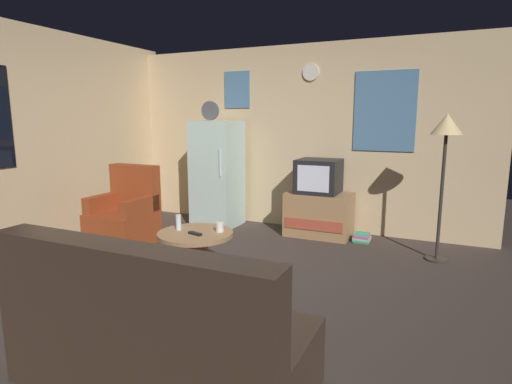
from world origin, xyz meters
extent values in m
plane|color=#3D332D|center=(0.00, 0.00, 0.00)|extent=(12.00, 12.00, 0.00)
cube|color=#D1B284|center=(0.00, 2.45, 1.26)|extent=(5.20, 0.10, 2.52)
cube|color=teal|center=(1.18, 2.39, 1.62)|extent=(0.76, 0.02, 1.00)
cube|color=teal|center=(-0.91, 2.39, 1.95)|extent=(0.40, 0.02, 0.52)
cylinder|color=silver|center=(0.20, 2.39, 2.14)|extent=(0.22, 0.03, 0.22)
cube|color=#D1B284|center=(-2.55, 0.00, 1.30)|extent=(0.10, 5.20, 2.60)
cube|color=silver|center=(-1.04, 2.00, 0.75)|extent=(0.60, 0.60, 1.50)
cylinder|color=silver|center=(-0.82, 1.70, 0.95)|extent=(0.02, 0.02, 0.36)
cylinder|color=#4C4C51|center=(-1.09, 1.92, 1.64)|extent=(0.26, 0.04, 0.26)
cube|color=#9E754C|center=(0.45, 2.09, 0.29)|extent=(0.84, 0.52, 0.57)
cube|color=#AD4733|center=(0.45, 1.82, 0.20)|extent=(0.76, 0.01, 0.14)
cube|color=black|center=(0.43, 2.09, 0.79)|extent=(0.54, 0.50, 0.44)
cube|color=silver|center=(0.43, 1.84, 0.79)|extent=(0.41, 0.01, 0.33)
cylinder|color=#332D28|center=(1.91, 1.67, 0.01)|extent=(0.24, 0.24, 0.02)
cylinder|color=#332D28|center=(1.91, 1.67, 0.70)|extent=(0.04, 0.04, 1.40)
cone|color=#F2D18C|center=(1.91, 1.67, 1.48)|extent=(0.32, 0.32, 0.22)
cylinder|color=#9E754C|center=(-0.19, 0.10, 0.02)|extent=(0.72, 0.72, 0.04)
cylinder|color=#9E754C|center=(-0.19, 0.10, 0.24)|extent=(0.24, 0.24, 0.43)
cylinder|color=#9E754C|center=(-0.19, 0.10, 0.45)|extent=(0.72, 0.72, 0.04)
cylinder|color=silver|center=(-0.38, 0.10, 0.55)|extent=(0.05, 0.05, 0.15)
cylinder|color=silver|center=(0.01, 0.21, 0.52)|extent=(0.08, 0.08, 0.09)
cube|color=black|center=(-0.15, 0.03, 0.48)|extent=(0.16, 0.08, 0.02)
cube|color=maroon|center=(-1.65, 0.71, 0.20)|extent=(0.68, 0.68, 0.40)
cube|color=maroon|center=(-1.65, 0.97, 0.68)|extent=(0.68, 0.16, 0.56)
cube|color=maroon|center=(-1.93, 0.71, 0.50)|extent=(0.12, 0.60, 0.20)
cube|color=maroon|center=(-1.37, 0.71, 0.50)|extent=(0.12, 0.60, 0.20)
cube|color=#38281E|center=(0.51, -1.31, 0.20)|extent=(1.70, 0.80, 0.40)
cube|color=#38281E|center=(0.51, -1.61, 0.66)|extent=(1.70, 0.20, 0.52)
cube|color=green|center=(1.04, 2.00, 0.01)|extent=(0.19, 0.16, 0.02)
cube|color=#4AADA1|center=(1.04, 2.00, 0.03)|extent=(0.21, 0.18, 0.02)
cube|color=tan|center=(1.04, 2.00, 0.06)|extent=(0.21, 0.16, 0.03)
cube|color=#A55FA3|center=(1.04, 2.00, 0.08)|extent=(0.19, 0.18, 0.03)
cube|color=#3EA977|center=(1.04, 2.00, 0.11)|extent=(0.17, 0.13, 0.02)
camera|label=1|loc=(1.92, -3.13, 1.54)|focal=29.17mm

